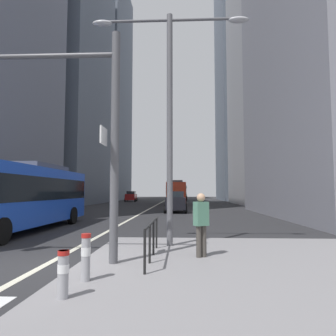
{
  "coord_description": "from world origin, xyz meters",
  "views": [
    {
      "loc": [
        3.63,
        -8.09,
        1.95
      ],
      "look_at": [
        1.88,
        29.43,
        4.79
      ],
      "focal_mm": 32.86,
      "sensor_mm": 36.0,
      "label": 1
    }
  ],
  "objects_px": {
    "car_receding_far": "(175,202)",
    "traffic_signal_gantry": "(46,110)",
    "city_bus_red_receding": "(176,192)",
    "city_bus_red_distant": "(181,192)",
    "city_bus_blue_oncoming": "(22,194)",
    "street_lamp_post": "(170,94)",
    "car_oncoming_mid": "(131,196)",
    "bollard_right": "(86,255)",
    "bollard_left": "(63,272)",
    "car_receding_near": "(175,200)",
    "pedestrian_waiting": "(201,221)"
  },
  "relations": [
    {
      "from": "city_bus_red_receding",
      "to": "street_lamp_post",
      "type": "bearing_deg",
      "value": -89.16
    },
    {
      "from": "city_bus_red_receding",
      "to": "street_lamp_post",
      "type": "xyz_separation_m",
      "value": [
        0.49,
        -33.45,
        3.45
      ]
    },
    {
      "from": "city_bus_red_distant",
      "to": "pedestrian_waiting",
      "type": "distance_m",
      "value": 56.66
    },
    {
      "from": "car_receding_near",
      "to": "car_receding_far",
      "type": "relative_size",
      "value": 0.99
    },
    {
      "from": "city_bus_red_receding",
      "to": "car_receding_far",
      "type": "distance_m",
      "value": 15.32
    },
    {
      "from": "city_bus_red_receding",
      "to": "bollard_left",
      "type": "distance_m",
      "value": 38.63
    },
    {
      "from": "street_lamp_post",
      "to": "pedestrian_waiting",
      "type": "relative_size",
      "value": 4.58
    },
    {
      "from": "car_oncoming_mid",
      "to": "bollard_right",
      "type": "relative_size",
      "value": 4.74
    },
    {
      "from": "city_bus_red_distant",
      "to": "car_receding_far",
      "type": "height_order",
      "value": "city_bus_red_distant"
    },
    {
      "from": "traffic_signal_gantry",
      "to": "pedestrian_waiting",
      "type": "height_order",
      "value": "traffic_signal_gantry"
    },
    {
      "from": "city_bus_red_distant",
      "to": "car_oncoming_mid",
      "type": "distance_m",
      "value": 11.91
    },
    {
      "from": "city_bus_red_receding",
      "to": "car_receding_far",
      "type": "bearing_deg",
      "value": -89.03
    },
    {
      "from": "city_bus_blue_oncoming",
      "to": "pedestrian_waiting",
      "type": "bearing_deg",
      "value": -36.04
    },
    {
      "from": "bollard_right",
      "to": "car_receding_far",
      "type": "bearing_deg",
      "value": 86.65
    },
    {
      "from": "city_bus_blue_oncoming",
      "to": "street_lamp_post",
      "type": "xyz_separation_m",
      "value": [
        7.36,
        -4.29,
        3.45
      ]
    },
    {
      "from": "pedestrian_waiting",
      "to": "bollard_left",
      "type": "bearing_deg",
      "value": -126.86
    },
    {
      "from": "car_oncoming_mid",
      "to": "car_receding_near",
      "type": "xyz_separation_m",
      "value": [
        8.81,
        -23.14,
        -0.0
      ]
    },
    {
      "from": "car_receding_near",
      "to": "bollard_right",
      "type": "distance_m",
      "value": 28.49
    },
    {
      "from": "car_receding_near",
      "to": "pedestrian_waiting",
      "type": "relative_size",
      "value": 2.42
    },
    {
      "from": "city_bus_red_receding",
      "to": "pedestrian_waiting",
      "type": "bearing_deg",
      "value": -87.67
    },
    {
      "from": "city_bus_blue_oncoming",
      "to": "bollard_right",
      "type": "height_order",
      "value": "city_bus_blue_oncoming"
    },
    {
      "from": "bollard_left",
      "to": "pedestrian_waiting",
      "type": "bearing_deg",
      "value": 53.14
    },
    {
      "from": "bollard_right",
      "to": "bollard_left",
      "type": "bearing_deg",
      "value": -93.59
    },
    {
      "from": "car_receding_far",
      "to": "traffic_signal_gantry",
      "type": "distance_m",
      "value": 21.18
    },
    {
      "from": "bollard_right",
      "to": "pedestrian_waiting",
      "type": "height_order",
      "value": "pedestrian_waiting"
    },
    {
      "from": "city_bus_red_distant",
      "to": "car_receding_near",
      "type": "bearing_deg",
      "value": -90.89
    },
    {
      "from": "car_receding_near",
      "to": "bollard_left",
      "type": "height_order",
      "value": "car_receding_near"
    },
    {
      "from": "city_bus_red_receding",
      "to": "city_bus_red_distant",
      "type": "bearing_deg",
      "value": 88.54
    },
    {
      "from": "traffic_signal_gantry",
      "to": "pedestrian_waiting",
      "type": "bearing_deg",
      "value": 11.45
    },
    {
      "from": "car_receding_near",
      "to": "traffic_signal_gantry",
      "type": "distance_m",
      "value": 27.24
    },
    {
      "from": "pedestrian_waiting",
      "to": "city_bus_blue_oncoming",
      "type": "bearing_deg",
      "value": 143.96
    },
    {
      "from": "car_oncoming_mid",
      "to": "car_receding_near",
      "type": "bearing_deg",
      "value": -69.15
    },
    {
      "from": "city_bus_red_receding",
      "to": "car_oncoming_mid",
      "type": "relative_size",
      "value": 2.5
    },
    {
      "from": "car_receding_near",
      "to": "pedestrian_waiting",
      "type": "bearing_deg",
      "value": -87.02
    },
    {
      "from": "city_bus_blue_oncoming",
      "to": "car_receding_far",
      "type": "distance_m",
      "value": 15.62
    },
    {
      "from": "car_oncoming_mid",
      "to": "street_lamp_post",
      "type": "distance_m",
      "value": 48.57
    },
    {
      "from": "car_receding_far",
      "to": "traffic_signal_gantry",
      "type": "bearing_deg",
      "value": -98.06
    },
    {
      "from": "pedestrian_waiting",
      "to": "city_bus_red_receding",
      "type": "bearing_deg",
      "value": 92.33
    },
    {
      "from": "car_receding_near",
      "to": "street_lamp_post",
      "type": "height_order",
      "value": "street_lamp_post"
    },
    {
      "from": "car_receding_far",
      "to": "bollard_left",
      "type": "height_order",
      "value": "car_receding_far"
    },
    {
      "from": "car_receding_near",
      "to": "street_lamp_post",
      "type": "distance_m",
      "value": 24.72
    },
    {
      "from": "city_bus_red_distant",
      "to": "traffic_signal_gantry",
      "type": "height_order",
      "value": "traffic_signal_gantry"
    },
    {
      "from": "traffic_signal_gantry",
      "to": "car_receding_far",
      "type": "bearing_deg",
      "value": 81.94
    },
    {
      "from": "city_bus_red_distant",
      "to": "traffic_signal_gantry",
      "type": "bearing_deg",
      "value": -93.21
    },
    {
      "from": "street_lamp_post",
      "to": "car_receding_near",
      "type": "bearing_deg",
      "value": 90.98
    },
    {
      "from": "city_bus_red_receding",
      "to": "city_bus_red_distant",
      "type": "distance_m",
      "value": 21.45
    },
    {
      "from": "city_bus_blue_oncoming",
      "to": "car_oncoming_mid",
      "type": "height_order",
      "value": "city_bus_blue_oncoming"
    },
    {
      "from": "car_receding_far",
      "to": "traffic_signal_gantry",
      "type": "xyz_separation_m",
      "value": [
        -2.94,
        -20.74,
        3.1
      ]
    },
    {
      "from": "city_bus_blue_oncoming",
      "to": "street_lamp_post",
      "type": "height_order",
      "value": "street_lamp_post"
    },
    {
      "from": "city_bus_blue_oncoming",
      "to": "city_bus_red_distant",
      "type": "bearing_deg",
      "value": 81.66
    }
  ]
}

